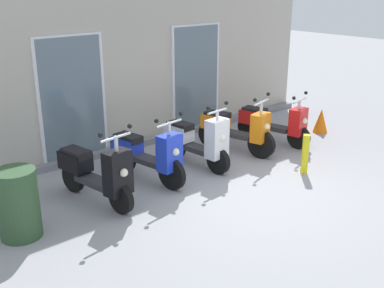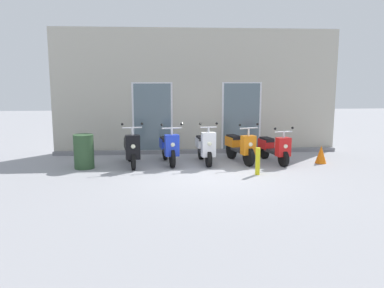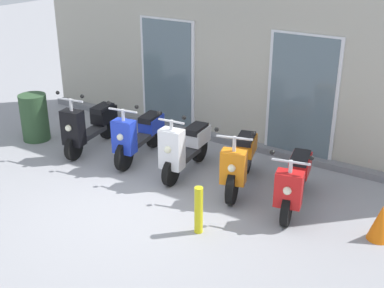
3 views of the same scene
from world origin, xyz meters
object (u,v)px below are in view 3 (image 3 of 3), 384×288
object	(u,v)px
scooter_orange	(240,161)
curb_bollard	(199,210)
scooter_black	(89,125)
trash_bin	(34,117)
scooter_red	(295,180)
scooter_blue	(139,134)
traffic_cone	(381,223)
scooter_white	(185,147)

from	to	relation	value
scooter_orange	curb_bollard	bearing A→B (deg)	-84.03
scooter_black	curb_bollard	world-z (taller)	scooter_black
scooter_orange	trash_bin	xyz separation A→B (m)	(-4.39, -0.40, -0.00)
scooter_red	trash_bin	size ratio (longest dim) A/B	1.71
scooter_blue	trash_bin	distance (m)	2.35
curb_bollard	traffic_cone	distance (m)	2.47
trash_bin	traffic_cone	distance (m)	6.71
scooter_orange	trash_bin	size ratio (longest dim) A/B	1.72
scooter_orange	scooter_red	distance (m)	0.98
scooter_white	scooter_orange	world-z (taller)	scooter_white
scooter_blue	traffic_cone	bearing A→B (deg)	-4.12
scooter_black	scooter_blue	size ratio (longest dim) A/B	0.96
scooter_red	curb_bollard	distance (m)	1.63
scooter_orange	scooter_red	xyz separation A→B (m)	(0.98, -0.10, -0.03)
scooter_blue	trash_bin	xyz separation A→B (m)	(-2.31, -0.40, -0.01)
scooter_blue	scooter_orange	bearing A→B (deg)	-0.04
scooter_black	scooter_blue	xyz separation A→B (m)	(1.05, 0.18, -0.01)
scooter_orange	scooter_red	world-z (taller)	scooter_orange
scooter_red	curb_bollard	world-z (taller)	scooter_red
scooter_blue	scooter_red	xyz separation A→B (m)	(3.06, -0.10, -0.05)
scooter_blue	curb_bollard	size ratio (longest dim) A/B	2.35
scooter_black	scooter_white	size ratio (longest dim) A/B	1.04
trash_bin	scooter_red	bearing A→B (deg)	3.25
scooter_white	curb_bollard	distance (m)	1.87
scooter_white	scooter_orange	xyz separation A→B (m)	(1.03, 0.06, -0.03)
scooter_red	trash_bin	distance (m)	5.38
scooter_white	scooter_orange	bearing A→B (deg)	3.44
scooter_black	scooter_red	world-z (taller)	scooter_black
scooter_white	traffic_cone	distance (m)	3.37
scooter_blue	scooter_white	distance (m)	1.05
scooter_blue	scooter_white	size ratio (longest dim) A/B	1.08
traffic_cone	scooter_black	bearing A→B (deg)	178.58
scooter_orange	scooter_black	bearing A→B (deg)	-176.71
scooter_blue	scooter_orange	distance (m)	2.08
scooter_black	scooter_white	bearing A→B (deg)	3.22
scooter_black	scooter_white	distance (m)	2.10
scooter_blue	scooter_red	distance (m)	3.06
scooter_white	scooter_orange	distance (m)	1.03
scooter_black	scooter_orange	world-z (taller)	scooter_black
scooter_black	curb_bollard	xyz separation A→B (m)	(3.28, -1.32, -0.14)
curb_bollard	trash_bin	bearing A→B (deg)	166.38
curb_bollard	trash_bin	world-z (taller)	trash_bin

